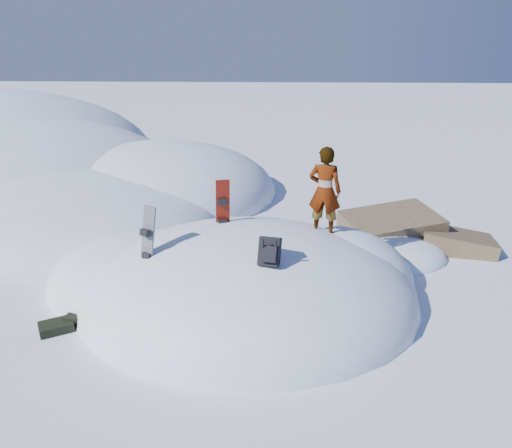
{
  "coord_description": "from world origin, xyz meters",
  "views": [
    {
      "loc": [
        0.63,
        -9.2,
        5.03
      ],
      "look_at": [
        0.16,
        0.3,
        1.56
      ],
      "focal_mm": 35.0,
      "sensor_mm": 36.0,
      "label": 1
    }
  ],
  "objects_px": {
    "snowboard_dark": "(147,246)",
    "person": "(325,191)",
    "backpack": "(270,252)",
    "snowboard_red": "(223,214)"
  },
  "relations": [
    {
      "from": "backpack",
      "to": "person",
      "type": "xyz_separation_m",
      "value": [
        1.09,
        1.95,
        0.56
      ]
    },
    {
      "from": "snowboard_dark",
      "to": "backpack",
      "type": "distance_m",
      "value": 2.39
    },
    {
      "from": "snowboard_red",
      "to": "person",
      "type": "height_order",
      "value": "person"
    },
    {
      "from": "snowboard_red",
      "to": "backpack",
      "type": "relative_size",
      "value": 2.58
    },
    {
      "from": "snowboard_dark",
      "to": "person",
      "type": "height_order",
      "value": "person"
    },
    {
      "from": "snowboard_red",
      "to": "person",
      "type": "distance_m",
      "value": 2.2
    },
    {
      "from": "person",
      "to": "backpack",
      "type": "bearing_deg",
      "value": 75.93
    },
    {
      "from": "backpack",
      "to": "person",
      "type": "bearing_deg",
      "value": 72.87
    },
    {
      "from": "snowboard_dark",
      "to": "snowboard_red",
      "type": "bearing_deg",
      "value": 80.46
    },
    {
      "from": "backpack",
      "to": "person",
      "type": "distance_m",
      "value": 2.3
    }
  ]
}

